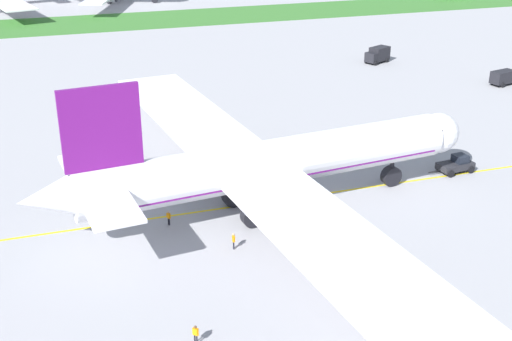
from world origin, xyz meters
TOP-DOWN VIEW (x-y plane):
  - ground_plane at (0.00, 0.00)m, footprint 600.00×600.00m
  - apron_taxi_line at (0.00, 0.65)m, footprint 280.00×0.36m
  - grass_median_strip at (0.00, 112.35)m, footprint 320.00×24.00m
  - airliner_foreground at (-6.20, -1.44)m, footprint 50.41×80.60m
  - pushback_tug at (19.95, 1.46)m, footprint 6.35×3.03m
  - ground_crew_wingwalker_port at (-16.72, -1.34)m, footprint 0.41×0.50m
  - ground_crew_marshaller_front at (-11.67, -8.25)m, footprint 0.32×0.60m
  - ground_crew_wingwalker_starboard at (-18.62, -21.45)m, footprint 0.48×0.49m
  - service_truck_baggage_loader at (36.37, 53.61)m, footprint 5.85×4.44m
  - service_truck_fuel_bowser at (50.48, 32.43)m, footprint 6.18×3.51m

SIDE VIEW (x-z plane):
  - ground_plane at x=0.00m, z-range 0.00..0.00m
  - apron_taxi_line at x=0.00m, z-range 0.00..0.01m
  - grass_median_strip at x=0.00m, z-range 0.00..0.10m
  - ground_crew_wingwalker_port at x=-16.72m, z-range 0.17..1.78m
  - pushback_tug at x=19.95m, z-range -0.08..2.05m
  - ground_crew_wingwalker_starboard at x=-18.62m, z-range 0.18..1.86m
  - ground_crew_marshaller_front at x=-11.67m, z-range 0.18..1.90m
  - service_truck_fuel_bowser at x=50.48m, z-range 0.14..2.73m
  - service_truck_baggage_loader at x=36.37m, z-range 0.11..3.19m
  - airliner_foreground at x=-6.20m, z-range -2.59..13.57m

